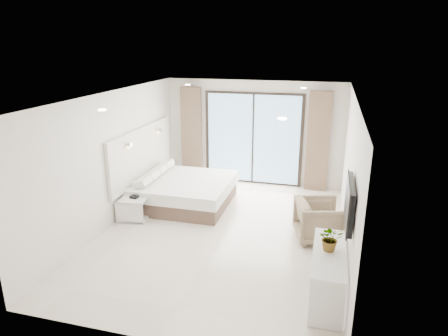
% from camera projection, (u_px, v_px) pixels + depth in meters
% --- Properties ---
extents(ground, '(6.20, 6.20, 0.00)m').
position_uv_depth(ground, '(222.00, 233.00, 7.91)').
color(ground, beige).
rests_on(ground, ground).
extents(room_shell, '(4.62, 6.22, 2.72)m').
position_uv_depth(room_shell, '(223.00, 145.00, 8.25)').
color(room_shell, silver).
rests_on(room_shell, ground).
extents(bed, '(2.11, 2.01, 0.73)m').
position_uv_depth(bed, '(184.00, 191.00, 9.24)').
color(bed, brown).
rests_on(bed, ground).
extents(nightstand, '(0.59, 0.51, 0.49)m').
position_uv_depth(nightstand, '(134.00, 209.00, 8.40)').
color(nightstand, silver).
rests_on(nightstand, ground).
extents(phone, '(0.17, 0.14, 0.05)m').
position_uv_depth(phone, '(134.00, 197.00, 8.35)').
color(phone, black).
rests_on(phone, nightstand).
extents(console_desk, '(0.47, 1.49, 0.77)m').
position_uv_depth(console_desk, '(328.00, 265.00, 5.73)').
color(console_desk, silver).
rests_on(console_desk, ground).
extents(plant, '(0.39, 0.42, 0.29)m').
position_uv_depth(plant, '(331.00, 241.00, 5.67)').
color(plant, '#33662D').
rests_on(plant, console_desk).
extents(armchair, '(0.97, 1.01, 0.85)m').
position_uv_depth(armchair, '(319.00, 219.00, 7.54)').
color(armchair, '#987C64').
rests_on(armchair, ground).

